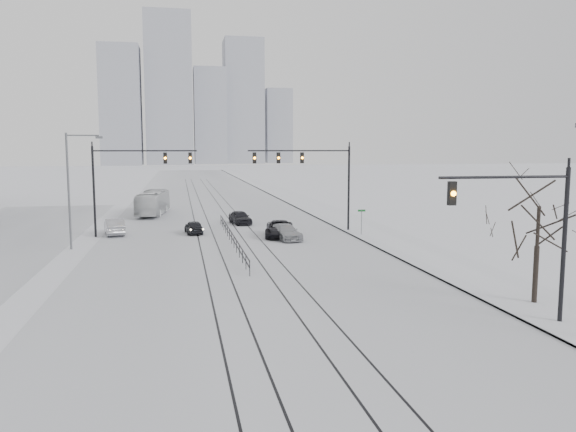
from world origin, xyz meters
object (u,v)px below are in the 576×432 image
at_px(traffic_mast_near, 532,224).
at_px(sedan_sb_outer, 114,227).
at_px(bare_tree, 539,216).
at_px(sedan_nb_far, 240,218).
at_px(box_truck, 153,203).
at_px(sedan_sb_inner, 194,227).
at_px(sedan_nb_front, 279,229).
at_px(sedan_nb_right, 285,232).

xyz_separation_m(traffic_mast_near, sedan_sb_outer, (-20.78, 31.01, -3.82)).
relative_size(bare_tree, sedan_nb_far, 1.50).
bearing_deg(box_truck, sedan_sb_inner, 112.93).
xyz_separation_m(sedan_nb_front, sedan_nb_far, (-2.49, 9.16, -0.02)).
distance_m(sedan_nb_front, sedan_nb_right, 1.56).
relative_size(traffic_mast_near, sedan_nb_far, 1.72).
xyz_separation_m(sedan_nb_far, box_truck, (-9.21, 9.97, 0.72)).
height_order(traffic_mast_near, box_truck, traffic_mast_near).
height_order(traffic_mast_near, sedan_sb_inner, traffic_mast_near).
height_order(bare_tree, sedan_sb_inner, bare_tree).
relative_size(sedan_sb_inner, sedan_nb_front, 0.69).
bearing_deg(sedan_nb_right, sedan_nb_far, 93.35).
xyz_separation_m(traffic_mast_near, sedan_nb_right, (-6.04, 25.34, -3.90)).
bearing_deg(sedan_nb_far, box_truck, 121.52).
bearing_deg(bare_tree, sedan_nb_front, 110.05).
distance_m(bare_tree, sedan_nb_far, 35.08).
distance_m(sedan_sb_inner, box_truck, 16.38).
bearing_deg(sedan_sb_inner, bare_tree, 114.61).
relative_size(traffic_mast_near, sedan_nb_front, 1.36).
height_order(sedan_sb_outer, sedan_nb_far, sedan_sb_outer).
xyz_separation_m(sedan_sb_outer, box_truck, (2.79, 14.99, 0.68)).
xyz_separation_m(bare_tree, box_truck, (-20.41, 43.00, -3.07)).
distance_m(sedan_sb_outer, sedan_nb_right, 15.80).
xyz_separation_m(sedan_sb_inner, sedan_nb_right, (7.64, -4.88, 0.05)).
relative_size(sedan_sb_inner, box_truck, 0.35).
bearing_deg(box_truck, sedan_sb_outer, 87.10).
xyz_separation_m(sedan_nb_right, sedan_nb_far, (-2.75, 10.69, 0.04)).
distance_m(sedan_sb_inner, sedan_nb_far, 7.60).
distance_m(bare_tree, box_truck, 47.69).
distance_m(traffic_mast_near, box_truck, 49.50).
relative_size(traffic_mast_near, bare_tree, 1.15).
distance_m(traffic_mast_near, sedan_nb_front, 27.87).
height_order(sedan_sb_inner, sedan_nb_far, sedan_nb_far).
bearing_deg(sedan_sb_outer, sedan_nb_right, 148.27).
height_order(bare_tree, sedan_nb_front, bare_tree).
distance_m(traffic_mast_near, sedan_sb_outer, 37.53).
bearing_deg(box_truck, traffic_mast_near, 119.00).
bearing_deg(traffic_mast_near, box_truck, 111.36).
xyz_separation_m(traffic_mast_near, bare_tree, (2.41, 3.00, -0.07)).
bearing_deg(sedan_sb_outer, box_truck, -111.22).
bearing_deg(sedan_nb_far, sedan_sb_inner, -141.30).
relative_size(traffic_mast_near, box_truck, 0.69).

